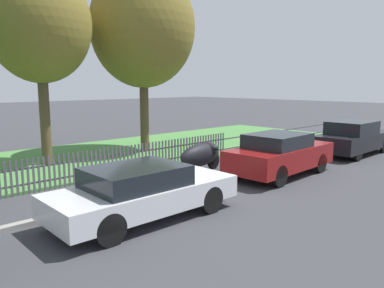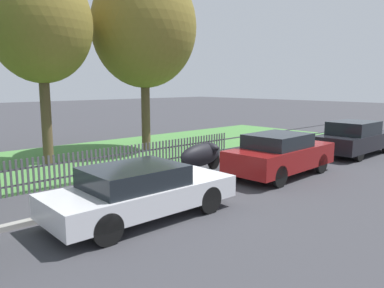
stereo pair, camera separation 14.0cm
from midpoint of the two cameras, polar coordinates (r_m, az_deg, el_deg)
The scene contains 10 objects.
ground_plane at distance 10.40m, azimuth -6.70°, elevation -8.09°, with size 120.00×120.00×0.00m, color #38383D.
kerb_stone at distance 10.46m, azimuth -7.03°, elevation -7.66°, with size 32.59×0.20×0.12m, color gray.
grass_strip at distance 15.84m, azimuth -20.37°, elevation -2.62°, with size 32.59×7.56×0.01m, color #477F3D.
park_fence at distance 12.40m, azimuth -13.80°, elevation -3.07°, with size 32.59×0.05×1.02m.
parked_car_black_saloon at distance 8.68m, azimuth -7.44°, elevation -7.06°, with size 4.45×1.84×1.25m.
parked_car_navy_estate at distance 12.92m, azimuth 13.59°, elevation -1.47°, with size 4.31×1.89×1.45m.
parked_car_red_compact at distance 17.87m, azimuth 23.76°, elevation 0.86°, with size 4.42×1.77×1.48m.
covered_motorcycle at distance 13.11m, azimuth 1.79°, elevation -1.62°, with size 2.02×0.87×1.02m.
tree_behind_motorcycle at distance 15.47m, azimuth -21.84°, elevation 16.53°, with size 3.78×3.78×7.44m.
tree_mid_park at distance 17.64m, azimuth -7.08°, elevation 17.22°, with size 4.70×4.70×8.30m.
Camera 2 is at (-5.76, -8.12, 3.06)m, focal length 35.00 mm.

